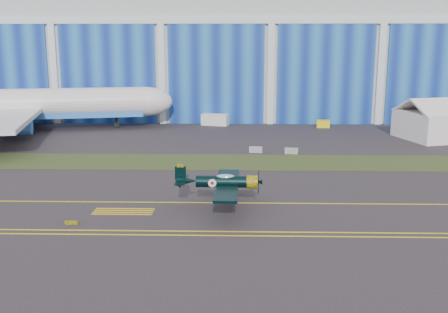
{
  "coord_description": "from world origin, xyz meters",
  "views": [
    {
      "loc": [
        -6.73,
        -57.59,
        16.58
      ],
      "look_at": [
        -8.23,
        2.14,
        3.41
      ],
      "focal_mm": 42.0,
      "sensor_mm": 36.0,
      "label": 1
    }
  ],
  "objects_px": {
    "warbird": "(222,182)",
    "jetliner": "(16,71)",
    "tug": "(323,124)",
    "tent": "(448,118)",
    "shipping_container": "(215,120)"
  },
  "relations": [
    {
      "from": "tent",
      "to": "tug",
      "type": "height_order",
      "value": "tent"
    },
    {
      "from": "warbird",
      "to": "tent",
      "type": "distance_m",
      "value": 55.42
    },
    {
      "from": "jetliner",
      "to": "tent",
      "type": "relative_size",
      "value": 4.17
    },
    {
      "from": "warbird",
      "to": "tent",
      "type": "xyz_separation_m",
      "value": [
        38.1,
        40.23,
        0.78
      ]
    },
    {
      "from": "warbird",
      "to": "jetliner",
      "type": "bearing_deg",
      "value": 131.32
    },
    {
      "from": "warbird",
      "to": "shipping_container",
      "type": "bearing_deg",
      "value": 94.0
    },
    {
      "from": "warbird",
      "to": "shipping_container",
      "type": "xyz_separation_m",
      "value": [
        -2.95,
        53.87,
        -1.66
      ]
    },
    {
      "from": "tent",
      "to": "shipping_container",
      "type": "xyz_separation_m",
      "value": [
        -41.05,
        13.64,
        -2.44
      ]
    },
    {
      "from": "shipping_container",
      "to": "warbird",
      "type": "bearing_deg",
      "value": -72.67
    },
    {
      "from": "jetliner",
      "to": "tug",
      "type": "bearing_deg",
      "value": -7.08
    },
    {
      "from": "tug",
      "to": "warbird",
      "type": "bearing_deg",
      "value": -103.1
    },
    {
      "from": "warbird",
      "to": "shipping_container",
      "type": "distance_m",
      "value": 53.98
    },
    {
      "from": "warbird",
      "to": "tug",
      "type": "bearing_deg",
      "value": 71.18
    },
    {
      "from": "jetliner",
      "to": "tent",
      "type": "height_order",
      "value": "jetliner"
    },
    {
      "from": "jetliner",
      "to": "tent",
      "type": "distance_m",
      "value": 78.24
    }
  ]
}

